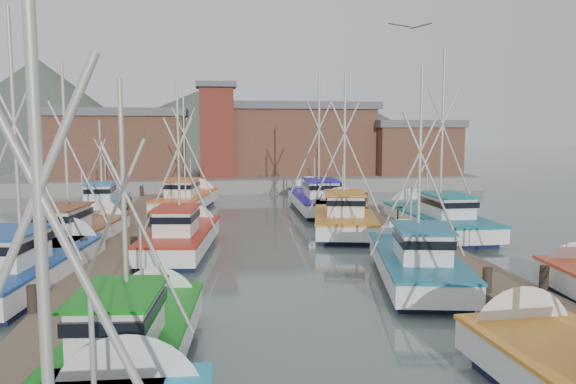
{
  "coord_description": "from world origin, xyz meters",
  "views": [
    {
      "loc": [
        -2.96,
        -18.62,
        5.73
      ],
      "look_at": [
        0.94,
        8.13,
        2.6
      ],
      "focal_mm": 35.0,
      "sensor_mm": 36.0,
      "label": 1
    }
  ],
  "objects": [
    {
      "name": "ground",
      "position": [
        0.0,
        0.0,
        0.0
      ],
      "size": [
        260.0,
        260.0,
        0.0
      ],
      "primitive_type": "plane",
      "color": "#556661",
      "rests_on": "ground"
    },
    {
      "name": "dock_left",
      "position": [
        -7.0,
        4.04,
        0.21
      ],
      "size": [
        2.3,
        46.0,
        1.5
      ],
      "color": "brown",
      "rests_on": "ground"
    },
    {
      "name": "dock_right",
      "position": [
        7.0,
        4.04,
        0.21
      ],
      "size": [
        2.3,
        46.0,
        1.5
      ],
      "color": "brown",
      "rests_on": "ground"
    },
    {
      "name": "quay",
      "position": [
        0.0,
        37.0,
        0.6
      ],
      "size": [
        44.0,
        16.0,
        1.2
      ],
      "primitive_type": "cube",
      "color": "gray",
      "rests_on": "ground"
    },
    {
      "name": "shed_left",
      "position": [
        -11.0,
        35.0,
        4.34
      ],
      "size": [
        12.72,
        8.48,
        6.2
      ],
      "color": "brown",
      "rests_on": "quay"
    },
    {
      "name": "shed_center",
      "position": [
        6.0,
        37.0,
        4.69
      ],
      "size": [
        14.84,
        9.54,
        6.9
      ],
      "color": "brown",
      "rests_on": "quay"
    },
    {
      "name": "shed_right",
      "position": [
        17.0,
        34.0,
        3.84
      ],
      "size": [
        8.48,
        6.36,
        5.2
      ],
      "color": "brown",
      "rests_on": "quay"
    },
    {
      "name": "lookout_tower",
      "position": [
        -2.0,
        33.0,
        5.55
      ],
      "size": [
        3.6,
        3.6,
        8.5
      ],
      "color": "maroon",
      "rests_on": "quay"
    },
    {
      "name": "distant_hills",
      "position": [
        -12.76,
        122.59,
        0.0
      ],
      "size": [
        175.0,
        140.0,
        42.0
      ],
      "color": "#495446",
      "rests_on": "ground"
    },
    {
      "name": "boat_4",
      "position": [
        -4.72,
        -5.29,
        0.68
      ],
      "size": [
        3.32,
        8.42,
        7.42
      ],
      "rotation": [
        0.0,
        0.0,
        -0.1
      ],
      "color": "black",
      "rests_on": "ground"
    },
    {
      "name": "boat_5",
      "position": [
        4.76,
        1.25,
        0.68
      ],
      "size": [
        4.27,
        9.06,
        8.56
      ],
      "rotation": [
        0.0,
        0.0,
        -0.2
      ],
      "color": "black",
      "rests_on": "ground"
    },
    {
      "name": "boat_6",
      "position": [
        -9.38,
        2.7,
        0.69
      ],
      "size": [
        4.31,
        9.9,
        10.65
      ],
      "rotation": [
        0.0,
        0.0,
        -0.14
      ],
      "color": "black",
      "rests_on": "ground"
    },
    {
      "name": "boat_8",
      "position": [
        -4.09,
        7.41,
        0.68
      ],
      "size": [
        3.72,
        8.73,
        8.32
      ],
      "rotation": [
        0.0,
        0.0,
        -0.14
      ],
      "color": "black",
      "rests_on": "ground"
    },
    {
      "name": "boat_9",
      "position": [
        4.66,
        11.99,
        0.68
      ],
      "size": [
        4.95,
        10.34,
        9.73
      ],
      "rotation": [
        0.0,
        0.0,
        -0.2
      ],
      "color": "black",
      "rests_on": "ground"
    },
    {
      "name": "boat_10",
      "position": [
        -9.14,
        8.68,
        0.69
      ],
      "size": [
        4.32,
        9.76,
        9.44
      ],
      "rotation": [
        0.0,
        0.0,
        -0.16
      ],
      "color": "black",
      "rests_on": "ground"
    },
    {
      "name": "boat_11",
      "position": [
        9.43,
        10.5,
        0.69
      ],
      "size": [
        4.37,
        9.88,
        10.77
      ],
      "rotation": [
        0.0,
        0.0,
        0.0
      ],
      "color": "black",
      "rests_on": "ground"
    },
    {
      "name": "boat_12",
      "position": [
        -4.29,
        20.9,
        0.68
      ],
      "size": [
        4.59,
        9.57,
        9.62
      ],
      "rotation": [
        0.0,
        0.0,
        -0.2
      ],
      "color": "black",
      "rests_on": "ground"
    },
    {
      "name": "boat_13",
      "position": [
        4.62,
        19.43,
        0.69
      ],
      "size": [
        4.15,
        10.18,
        10.25
      ],
      "rotation": [
        0.0,
        0.0,
        -0.04
      ],
      "color": "black",
      "rests_on": "ground"
    },
    {
      "name": "boat_14",
      "position": [
        -9.59,
        18.82,
        0.68
      ],
      "size": [
        2.9,
        8.36,
        6.82
      ],
      "rotation": [
        0.0,
        0.0,
        0.01
      ],
      "color": "black",
      "rests_on": "ground"
    },
    {
      "name": "gull_far",
      "position": [
        4.07,
        0.4,
        9.19
      ],
      "size": [
        1.53,
        0.66,
        0.24
      ],
      "rotation": [
        0.0,
        0.0,
        -0.44
      ],
      "color": "gray",
      "rests_on": "ground"
    }
  ]
}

